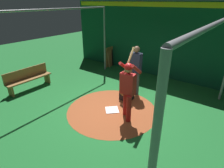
% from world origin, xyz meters
% --- Properties ---
extents(ground_plane, '(26.14, 26.14, 0.00)m').
position_xyz_m(ground_plane, '(0.00, 0.00, 0.00)').
color(ground_plane, '#1E6B2D').
extents(dirt_circle, '(2.95, 2.95, 0.01)m').
position_xyz_m(dirt_circle, '(0.00, 0.00, 0.00)').
color(dirt_circle, '#9E4C28').
rests_on(dirt_circle, ground).
extents(home_plate, '(0.59, 0.59, 0.01)m').
position_xyz_m(home_plate, '(0.00, 0.00, 0.01)').
color(home_plate, white).
rests_on(home_plate, dirt_circle).
extents(batter, '(0.68, 0.49, 2.11)m').
position_xyz_m(batter, '(0.05, 0.61, 1.07)').
color(batter, maroon).
rests_on(batter, ground).
extents(catcher, '(0.58, 0.40, 0.97)m').
position_xyz_m(catcher, '(-0.87, -0.02, 0.38)').
color(catcher, black).
rests_on(catcher, ground).
extents(umpire, '(0.23, 0.49, 1.85)m').
position_xyz_m(umpire, '(-1.50, -0.04, 1.05)').
color(umpire, '#4C4C51').
rests_on(umpire, ground).
extents(back_wall, '(0.23, 10.14, 3.31)m').
position_xyz_m(back_wall, '(-3.88, 0.00, 1.67)').
color(back_wall, '#0F472D').
rests_on(back_wall, ground).
extents(cage_frame, '(6.04, 5.48, 3.06)m').
position_xyz_m(cage_frame, '(0.00, 0.00, 2.17)').
color(cage_frame, gray).
rests_on(cage_frame, ground).
extents(bat_rack, '(0.82, 0.20, 1.05)m').
position_xyz_m(bat_rack, '(-3.63, -2.79, 0.49)').
color(bat_rack, olive).
rests_on(bat_rack, ground).
extents(bench, '(1.83, 0.36, 0.85)m').
position_xyz_m(bench, '(0.69, -3.70, 0.45)').
color(bench, olive).
rests_on(bench, ground).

